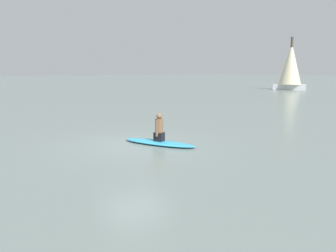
% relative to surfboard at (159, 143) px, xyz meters
% --- Properties ---
extents(ground_plane, '(400.00, 400.00, 0.00)m').
position_rel_surfboard_xyz_m(ground_plane, '(-0.80, 0.40, -0.06)').
color(ground_plane, slate).
extents(surfboard, '(1.93, 2.94, 0.13)m').
position_rel_surfboard_xyz_m(surfboard, '(0.00, 0.00, 0.00)').
color(surfboard, '#339EC6').
rests_on(surfboard, ground).
extents(person_paddler, '(0.43, 0.42, 1.01)m').
position_rel_surfboard_xyz_m(person_paddler, '(0.00, -0.00, 0.52)').
color(person_paddler, black).
rests_on(person_paddler, surfboard).
extents(sailboat_far_left, '(4.18, 4.40, 7.32)m').
position_rel_surfboard_xyz_m(sailboat_far_left, '(34.79, 18.34, 3.35)').
color(sailboat_far_left, silver).
rests_on(sailboat_far_left, ground).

